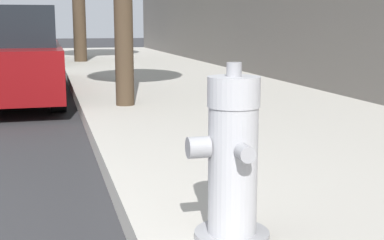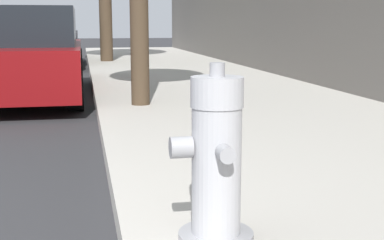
# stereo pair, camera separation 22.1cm
# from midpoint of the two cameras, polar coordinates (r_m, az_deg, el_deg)

# --- Properties ---
(fire_hydrant) EXTENTS (0.39, 0.39, 0.82)m
(fire_hydrant) POSITION_cam_midpoint_polar(r_m,az_deg,el_deg) (2.43, 1.70, -4.51)
(fire_hydrant) COLOR #97979C
(fire_hydrant) RESTS_ON sidewalk_slab
(parked_car_mid) EXTENTS (1.83, 4.44, 1.49)m
(parked_car_mid) POSITION_cam_midpoint_polar(r_m,az_deg,el_deg) (14.90, -18.79, 8.10)
(parked_car_mid) COLOR black
(parked_car_mid) RESTS_ON ground_plane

